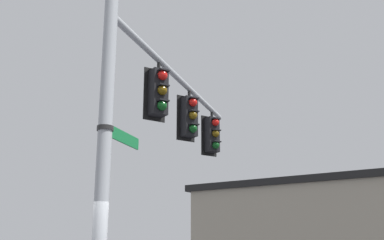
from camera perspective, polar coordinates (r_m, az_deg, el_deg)
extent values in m
cylinder|color=#ADB2B7|center=(8.17, -10.50, -3.78)|extent=(0.25, 0.25, 6.67)
cylinder|color=#ADB2B7|center=(12.00, -1.48, 4.83)|extent=(5.75, 4.46, 0.15)
cylinder|color=black|center=(10.78, -4.01, 6.38)|extent=(0.08, 0.08, 0.18)
cube|color=black|center=(10.57, -4.08, 3.29)|extent=(0.36, 0.30, 1.05)
sphere|color=red|center=(10.53, -3.54, 5.37)|extent=(0.22, 0.22, 0.22)
cube|color=black|center=(10.55, -3.47, 5.91)|extent=(0.24, 0.20, 0.03)
sphere|color=brown|center=(10.41, -3.57, 3.58)|extent=(0.22, 0.22, 0.22)
cube|color=black|center=(10.43, -3.50, 4.12)|extent=(0.24, 0.20, 0.03)
sphere|color=#0F4C19|center=(10.30, -3.60, 1.74)|extent=(0.22, 0.22, 0.22)
cube|color=black|center=(10.32, -3.54, 2.29)|extent=(0.24, 0.20, 0.03)
cube|color=black|center=(10.71, -4.52, 3.04)|extent=(0.54, 0.03, 1.22)
cylinder|color=black|center=(12.57, -0.34, 3.06)|extent=(0.08, 0.08, 0.18)
cube|color=black|center=(12.38, -0.35, 0.37)|extent=(0.36, 0.30, 1.05)
sphere|color=red|center=(12.34, 0.13, 2.13)|extent=(0.22, 0.22, 0.22)
cube|color=black|center=(12.35, 0.18, 2.59)|extent=(0.24, 0.20, 0.03)
sphere|color=brown|center=(12.23, 0.13, 0.57)|extent=(0.22, 0.22, 0.22)
cube|color=black|center=(12.24, 0.18, 1.04)|extent=(0.24, 0.20, 0.03)
sphere|color=#0F4C19|center=(12.14, 0.13, -1.01)|extent=(0.22, 0.22, 0.22)
cube|color=black|center=(12.15, 0.19, -0.54)|extent=(0.24, 0.20, 0.03)
cube|color=black|center=(12.52, -0.77, 0.18)|extent=(0.54, 0.03, 1.22)
cylinder|color=black|center=(14.42, 2.39, 0.57)|extent=(0.08, 0.08, 0.18)
cube|color=black|center=(14.26, 2.41, -1.80)|extent=(0.36, 0.30, 1.05)
sphere|color=red|center=(14.20, 2.84, -0.28)|extent=(0.22, 0.22, 0.22)
cube|color=black|center=(14.21, 2.88, 0.13)|extent=(0.24, 0.20, 0.03)
sphere|color=brown|center=(14.11, 2.86, -1.64)|extent=(0.22, 0.22, 0.22)
cube|color=black|center=(14.12, 2.90, -1.24)|extent=(0.24, 0.20, 0.03)
sphere|color=#0F4C19|center=(14.03, 2.88, -3.03)|extent=(0.22, 0.22, 0.22)
cube|color=black|center=(14.04, 2.92, -2.62)|extent=(0.24, 0.20, 0.03)
cube|color=black|center=(14.40, 2.02, -1.94)|extent=(0.54, 0.03, 1.22)
cube|color=#147238|center=(8.87, -8.10, -2.13)|extent=(0.93, 0.72, 0.22)
cube|color=white|center=(8.88, -8.14, -2.15)|extent=(0.91, 0.70, 0.04)
cylinder|color=#262626|center=(8.26, -10.36, -1.01)|extent=(0.29, 0.29, 0.08)
cube|color=#193F1E|center=(25.87, 20.13, -13.12)|extent=(5.71, 10.65, 0.30)
cube|color=black|center=(22.76, 17.81, -7.57)|extent=(11.34, 14.54, 0.30)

